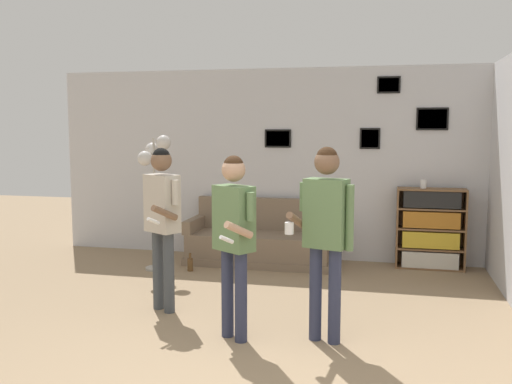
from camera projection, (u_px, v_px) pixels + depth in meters
The scene contains 9 objects.
wall_back at pixel (304, 164), 8.08m from camera, with size 7.34×0.08×2.70m.
couch at pixel (260, 242), 7.92m from camera, with size 2.00×0.80×0.87m.
bookshelf at pixel (430, 229), 7.57m from camera, with size 0.89×0.30×1.07m.
floor_lamp at pixel (154, 165), 7.40m from camera, with size 0.40×0.43×1.78m.
person_player_foreground_left at pixel (162, 212), 5.76m from camera, with size 0.44×0.59×1.67m.
person_player_foreground_center at pixel (234, 228), 4.98m from camera, with size 0.43×0.59×1.64m.
person_watcher_holding_cup at pixel (326, 223), 4.91m from camera, with size 0.56×0.39×1.72m.
bottle_on_floor at pixel (190, 264), 7.47m from camera, with size 0.07×0.07×0.24m.
drinking_cup at pixel (423, 184), 7.52m from camera, with size 0.08×0.08×0.11m.
Camera 1 is at (1.18, -3.55, 1.89)m, focal length 40.00 mm.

